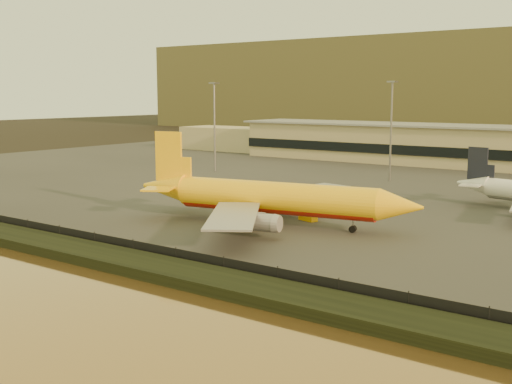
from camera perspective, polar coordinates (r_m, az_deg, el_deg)
ground at (r=95.76m, az=-2.66°, el=-4.77°), size 900.00×900.00×0.00m
embankment at (r=83.40m, az=-10.01°, el=-6.44°), size 320.00×7.00×1.40m
tarmac at (r=178.90m, az=16.67°, el=1.21°), size 320.00×220.00×0.20m
perimeter_fence at (r=85.97m, az=-8.10°, el=-5.52°), size 300.00×0.05×2.20m
terminal_building at (r=211.79m, az=15.79°, el=4.03°), size 202.00×25.00×12.60m
apron_light_masts at (r=154.04m, az=19.72°, el=5.74°), size 152.20×12.20×25.40m
dhl_cargo_jet at (r=108.82m, az=1.31°, el=-0.55°), size 51.38×49.62×15.40m
gse_vehicle_yellow at (r=113.37m, az=4.64°, el=-2.17°), size 3.76×2.49×1.55m
gse_vehicle_white at (r=130.02m, az=1.64°, el=-0.68°), size 4.20×2.27×1.81m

